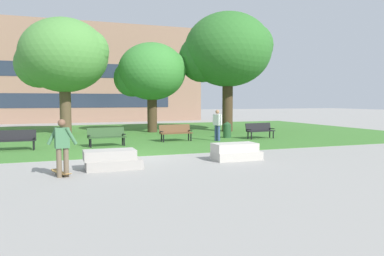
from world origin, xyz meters
name	(u,v)px	position (x,y,z in m)	size (l,w,h in m)	color
ground_plane	(127,157)	(0.00, 0.00, 0.00)	(140.00, 140.00, 0.00)	gray
grass_lawn	(99,135)	(0.00, 10.00, 0.01)	(40.00, 20.00, 0.02)	#3D752D
concrete_block_center	(112,160)	(-0.94, -2.44, 0.31)	(1.86, 0.90, 0.64)	#9E9991
concrete_block_left	(236,152)	(3.75, -2.12, 0.31)	(1.81, 0.90, 0.64)	#B2ADA3
person_skateboarder	(62,144)	(-2.47, -3.22, 0.97)	(0.87, 0.33, 1.71)	brown
skateboard	(61,173)	(-2.52, -2.95, 0.09)	(0.59, 1.01, 0.14)	olive
park_bench_near_left	(107,136)	(-0.33, 3.65, 0.54)	(1.84, 0.68, 0.90)	#284723
park_bench_near_right	(260,130)	(8.55, 4.32, 0.54)	(1.86, 0.78, 0.90)	black
park_bench_far_left	(176,132)	(3.51, 4.67, 0.54)	(1.84, 0.67, 0.90)	brown
park_bench_far_right	(14,139)	(-4.39, 3.58, 0.54)	(1.81, 0.56, 0.90)	black
tree_near_right	(151,73)	(3.67, 10.80, 4.17)	(4.90, 4.67, 6.21)	#42301E
tree_far_left	(63,56)	(-2.08, 11.24, 5.09)	(5.93, 5.65, 7.55)	brown
tree_far_right	(227,51)	(8.88, 9.56, 5.74)	(6.46, 6.15, 8.42)	#42301E
trash_bin	(227,130)	(6.96, 5.40, 0.50)	(0.49, 0.49, 0.96)	#234C28
person_bystander_near_lawn	(217,123)	(5.69, 3.98, 0.98)	(0.39, 0.63, 1.71)	#384C7A
building_facade_distant	(55,72)	(-2.61, 24.50, 5.03)	(30.41, 1.03, 10.07)	#8E6B56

